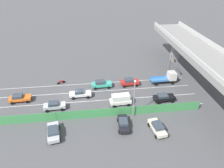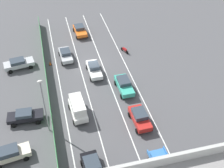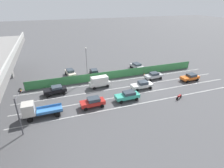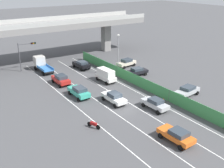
# 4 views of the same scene
# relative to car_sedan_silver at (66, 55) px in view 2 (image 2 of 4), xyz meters

# --- Properties ---
(ground_plane) EXTENTS (300.00, 300.00, 0.00)m
(ground_plane) POSITION_rel_car_sedan_silver_xyz_m (-3.62, 3.08, -0.89)
(ground_plane) COLOR #4C4C4F
(lane_line_left_edge) EXTENTS (0.14, 45.09, 0.01)m
(lane_line_left_edge) POSITION_rel_car_sedan_silver_xyz_m (-8.99, 7.62, -0.88)
(lane_line_left_edge) COLOR silver
(lane_line_left_edge) RESTS_ON ground
(lane_line_mid_left) EXTENTS (0.14, 45.09, 0.01)m
(lane_line_mid_left) POSITION_rel_car_sedan_silver_xyz_m (-5.41, 7.62, -0.88)
(lane_line_mid_left) COLOR silver
(lane_line_mid_left) RESTS_ON ground
(lane_line_mid_right) EXTENTS (0.14, 45.09, 0.01)m
(lane_line_mid_right) POSITION_rel_car_sedan_silver_xyz_m (-1.83, 7.62, -0.88)
(lane_line_mid_right) COLOR silver
(lane_line_mid_right) RESTS_ON ground
(lane_line_right_edge) EXTENTS (0.14, 45.09, 0.01)m
(lane_line_right_edge) POSITION_rel_car_sedan_silver_xyz_m (1.74, 7.62, -0.88)
(lane_line_right_edge) COLOR silver
(lane_line_right_edge) RESTS_ON ground
(green_fence) EXTENTS (0.10, 41.19, 1.89)m
(green_fence) POSITION_rel_car_sedan_silver_xyz_m (3.50, 7.62, 0.06)
(green_fence) COLOR #3D8E4C
(green_fence) RESTS_ON ground
(car_sedan_silver) EXTENTS (2.10, 4.31, 1.60)m
(car_sedan_silver) POSITION_rel_car_sedan_silver_xyz_m (0.00, 0.00, 0.00)
(car_sedan_silver) COLOR #B7BABC
(car_sedan_silver) RESTS_ON ground
(car_taxi_orange) EXTENTS (2.24, 4.41, 1.57)m
(car_taxi_orange) POSITION_rel_car_sedan_silver_xyz_m (-3.55, -7.48, -0.01)
(car_taxi_orange) COLOR orange
(car_taxi_orange) RESTS_ON ground
(car_van_white) EXTENTS (2.19, 4.41, 2.35)m
(car_van_white) POSITION_rel_car_sedan_silver_xyz_m (0.08, 13.14, 0.42)
(car_van_white) COLOR silver
(car_van_white) RESTS_ON ground
(car_taxi_teal) EXTENTS (2.04, 4.56, 1.70)m
(car_taxi_teal) POSITION_rel_car_sedan_silver_xyz_m (-7.02, 9.75, 0.05)
(car_taxi_teal) COLOR teal
(car_taxi_teal) RESTS_ON ground
(car_sedan_black) EXTENTS (2.30, 4.49, 1.61)m
(car_sedan_black) POSITION_rel_car_sedan_silver_xyz_m (-0.04, 22.25, 0.01)
(car_sedan_black) COLOR black
(car_sedan_black) RESTS_ON ground
(car_sedan_red) EXTENTS (2.12, 4.31, 1.73)m
(car_sedan_red) POSITION_rel_car_sedan_silver_xyz_m (-7.15, 16.41, 0.06)
(car_sedan_red) COLOR red
(car_sedan_red) RESTS_ON ground
(car_hatchback_white) EXTENTS (1.96, 4.62, 1.66)m
(car_hatchback_white) POSITION_rel_car_sedan_silver_xyz_m (-3.68, 4.97, 0.01)
(car_hatchback_white) COLOR silver
(car_hatchback_white) RESTS_ON ground
(motorcycle) EXTENTS (0.93, 1.83, 0.93)m
(motorcycle) POSITION_rel_car_sedan_silver_xyz_m (-9.82, 0.37, -0.43)
(motorcycle) COLOR black
(motorcycle) RESTS_ON ground
(parked_wagon_silver) EXTENTS (4.76, 2.59, 1.57)m
(parked_wagon_silver) POSITION_rel_car_sedan_silver_xyz_m (7.38, 0.67, 0.00)
(parked_wagon_silver) COLOR #B2B5B7
(parked_wagon_silver) RESTS_ON ground
(parked_sedan_dark) EXTENTS (4.55, 2.18, 1.54)m
(parked_sedan_dark) POSITION_rel_car_sedan_silver_xyz_m (6.69, 12.57, -0.02)
(parked_sedan_dark) COLOR black
(parked_sedan_dark) RESTS_ON ground
(parked_sedan_cream) EXTENTS (4.53, 2.41, 1.66)m
(parked_sedan_cream) POSITION_rel_car_sedan_silver_xyz_m (8.43, 18.16, 0.03)
(parked_sedan_cream) COLOR beige
(parked_sedan_cream) RESTS_ON ground
(street_lamp) EXTENTS (0.60, 0.36, 7.82)m
(street_lamp) POSITION_rel_car_sedan_silver_xyz_m (3.99, 14.89, 3.80)
(street_lamp) COLOR gray
(street_lamp) RESTS_ON ground
(traffic_cone) EXTENTS (0.47, 0.47, 0.67)m
(traffic_cone) POSITION_rel_car_sedan_silver_xyz_m (2.64, 1.00, -0.58)
(traffic_cone) COLOR orange
(traffic_cone) RESTS_ON ground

